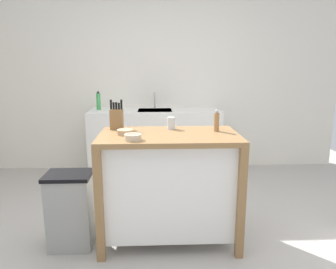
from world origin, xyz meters
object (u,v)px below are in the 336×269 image
Objects in this scene: bowl_ceramic_small at (133,137)px; pepper_grinder at (217,121)px; knife_block at (117,118)px; drinking_cup at (171,123)px; sink_faucet at (155,100)px; trash_bin at (71,210)px; kitchen_island at (169,182)px; bottle_spray_cleaner at (98,101)px; bowl_stoneware_deep at (125,132)px.

pepper_grinder is (0.67, 0.29, 0.06)m from bowl_ceramic_small.
pepper_grinder reaches higher than bowl_ceramic_small.
drinking_cup is (0.47, -0.03, -0.04)m from knife_block.
drinking_cup is 0.58× the size of pepper_grinder.
pepper_grinder is (0.84, -0.14, -0.01)m from knife_block.
pepper_grinder is at bearing -16.24° from drinking_cup.
bowl_ceramic_small is 2.04m from sink_faucet.
kitchen_island is at bearing 6.06° from trash_bin.
pepper_grinder is at bearing 11.95° from kitchen_island.
bottle_spray_cleaner is (-0.85, 1.72, 0.48)m from kitchen_island.
pepper_grinder reaches higher than drinking_cup.
bottle_spray_cleaner is at bearing 106.18° from bowl_stoneware_deep.
sink_faucet reaches higher than trash_bin.
knife_block reaches higher than trash_bin.
kitchen_island is 4.66× the size of bottle_spray_cleaner.
bowl_ceramic_small reaches higher than trash_bin.
kitchen_island is 0.70m from knife_block.
bowl_stoneware_deep is at bearing -172.88° from pepper_grinder.
bottle_spray_cleaner reaches higher than bowl_stoneware_deep.
kitchen_island is 8.95× the size of bowl_ceramic_small.
knife_block is at bearing -74.67° from bottle_spray_cleaner.
trash_bin is at bearing -109.87° from sink_faucet.
drinking_cup is 0.47× the size of sink_faucet.
trash_bin is 2.86× the size of sink_faucet.
bottle_spray_cleaner is (-0.74, -0.10, 0.00)m from sink_faucet.
pepper_grinder reaches higher than bowl_stoneware_deep.
kitchen_island is at bearing -168.05° from pepper_grinder.
kitchen_island is 0.64m from pepper_grinder.
bowl_stoneware_deep is 1.81m from bottle_spray_cleaner.
trash_bin is (-0.45, -0.08, -0.63)m from bowl_stoneware_deep.
pepper_grinder is 1.81m from sink_faucet.
sink_faucet is at bearing 93.46° from kitchen_island.
pepper_grinder is at bearing 7.12° from bowl_stoneware_deep.
kitchen_island is at bearing -63.68° from bottle_spray_cleaner.
sink_faucet is at bearing 7.72° from bottle_spray_cleaner.
bottle_spray_cleaner is (-0.05, 1.81, 0.68)m from trash_bin.
drinking_cup reaches higher than trash_bin.
bowl_ceramic_small is at bearing -68.99° from knife_block.
bowl_ceramic_small is at bearing -127.00° from drinking_cup.
kitchen_island is 4.44× the size of knife_block.
knife_block is at bearing 40.38° from trash_bin.
bottle_spray_cleaner is at bearing 106.62° from bowl_ceramic_small.
drinking_cup is (0.30, 0.40, 0.03)m from bowl_ceramic_small.
sink_faucet is at bearing 82.56° from bowl_stoneware_deep.
bowl_ceramic_small is 0.74m from pepper_grinder.
trash_bin is at bearing -88.35° from bottle_spray_cleaner.
pepper_grinder is at bearing 23.43° from bowl_ceramic_small.
drinking_cup is at bearing 163.76° from pepper_grinder.
bowl_stoneware_deep is at bearing -151.75° from drinking_cup.
bowl_stoneware_deep is (0.09, -0.23, -0.07)m from knife_block.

